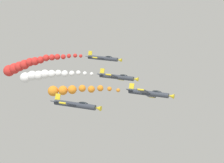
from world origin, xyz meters
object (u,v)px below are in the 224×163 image
airplane_left_inner (117,77)px  airplane_left_outer (103,58)px  airplane_lead (149,93)px  airplane_right_inner (76,105)px

airplane_left_inner → airplane_left_outer: (-13.34, -9.59, 0.93)m
airplane_lead → airplane_left_inner: (-11.30, -12.04, -0.63)m
airplane_lead → airplane_left_outer: bearing=-138.7°
airplane_left_inner → airplane_right_inner: airplane_right_inner is taller
airplane_lead → airplane_right_inner: 17.35m
airplane_right_inner → airplane_left_outer: bearing=-164.6°
airplane_lead → airplane_left_inner: size_ratio=1.00×
airplane_lead → airplane_left_outer: size_ratio=1.00×
airplane_right_inner → airplane_left_outer: 39.36m
airplane_left_inner → airplane_right_inner: (24.59, 0.89, 0.81)m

